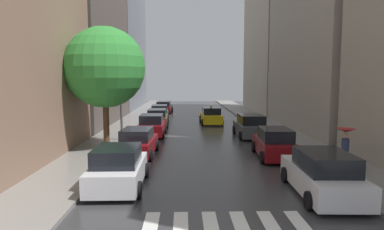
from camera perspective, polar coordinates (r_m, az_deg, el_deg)
ground_plane at (r=31.19m, az=0.96°, el=-2.00°), size 28.00×72.00×0.04m
sidewalk_left at (r=31.59m, az=-10.91°, el=-1.84°), size 3.00×72.00×0.15m
sidewalk_right at (r=32.10m, az=12.64°, el=-1.75°), size 3.00×72.00×0.15m
crosswalk_stripes at (r=10.61m, az=5.77°, el=-18.12°), size 4.95×2.20×0.01m
building_left_mid at (r=34.88m, az=-17.89°, el=10.46°), size 6.00×16.05×14.42m
building_left_far at (r=52.50m, az=-12.27°, el=11.08°), size 6.00×19.09×18.16m
building_right_mid at (r=31.91m, az=21.93°, el=14.08°), size 6.00×15.90×18.09m
building_right_far at (r=47.38m, az=14.09°, el=14.17°), size 6.00×15.25×22.37m
parked_car_left_nearest at (r=14.06m, az=-12.34°, el=-8.76°), size 2.18×4.11×1.68m
parked_car_left_second at (r=19.55m, az=-9.13°, el=-4.65°), size 2.17×4.30×1.58m
parked_car_left_third at (r=26.18m, az=-6.78°, el=-1.83°), size 2.09×4.10×1.66m
parked_car_left_fourth at (r=31.46m, az=-5.87°, el=-0.54°), size 2.13×4.70×1.61m
parked_car_left_fifth at (r=37.40m, az=-5.48°, el=0.46°), size 2.23×4.72×1.53m
parked_car_left_sixth at (r=43.57m, az=-4.74°, el=1.26°), size 2.21×4.46×1.53m
parked_car_right_nearest at (r=13.77m, az=21.14°, el=-9.35°), size 2.29×4.75×1.68m
parked_car_right_second at (r=19.38m, az=13.71°, el=-4.75°), size 2.17×4.35×1.66m
parked_car_right_third at (r=25.90m, az=9.82°, el=-1.92°), size 2.23×4.40×1.70m
taxi_midroad at (r=33.19m, az=3.22°, el=-0.16°), size 2.15×4.58×1.81m
pedestrian_foreground at (r=17.88m, az=24.43°, el=-3.79°), size 0.91×0.91×1.85m
street_tree_left at (r=21.17m, az=-14.47°, el=7.75°), size 4.86×4.86×7.34m
lamp_post_left at (r=23.63m, az=-11.90°, el=5.37°), size 0.60×0.28×6.88m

